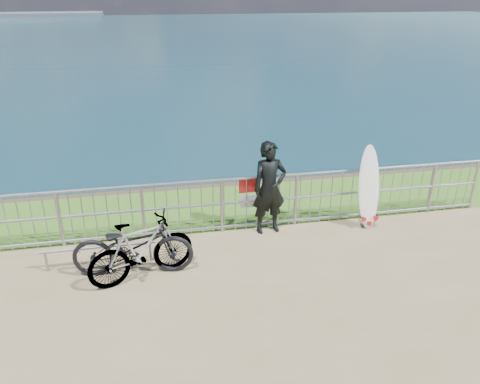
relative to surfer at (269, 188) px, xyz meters
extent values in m
plane|color=#34661C|center=(-0.41, 1.25, -0.91)|extent=(120.00, 120.00, 0.00)
cube|color=brown|center=(-0.41, 2.45, -3.42)|extent=(120.00, 0.30, 5.00)
plane|color=#193E4D|center=(-0.41, 88.55, -5.92)|extent=(260.00, 260.00, 0.00)
cylinder|color=gray|center=(-0.41, 0.15, 0.18)|extent=(10.00, 0.06, 0.06)
cylinder|color=gray|center=(-0.41, 0.15, -0.32)|extent=(10.00, 0.05, 0.05)
cylinder|color=gray|center=(-0.41, 0.15, -0.82)|extent=(10.00, 0.05, 0.05)
cylinder|color=gray|center=(-3.91, 0.15, -0.37)|extent=(0.06, 0.06, 1.10)
cylinder|color=gray|center=(-2.41, 0.15, -0.37)|extent=(0.06, 0.06, 1.10)
cylinder|color=gray|center=(-0.91, 0.15, -0.37)|extent=(0.06, 0.06, 1.10)
cylinder|color=gray|center=(0.59, 0.15, -0.37)|extent=(0.06, 0.06, 1.10)
cylinder|color=gray|center=(2.09, 0.15, -0.37)|extent=(0.06, 0.06, 1.10)
cylinder|color=gray|center=(3.59, 0.15, -0.37)|extent=(0.06, 0.06, 1.10)
cylinder|color=gray|center=(4.59, 0.15, -0.37)|extent=(0.06, 0.06, 1.10)
cube|color=red|center=(-0.35, 0.21, 0.00)|extent=(0.42, 0.02, 0.30)
cube|color=white|center=(-0.35, 0.20, 0.00)|extent=(0.38, 0.01, 0.08)
cube|color=white|center=(-0.35, 0.21, -0.34)|extent=(0.36, 0.02, 0.26)
imported|color=black|center=(0.00, 0.00, 0.00)|extent=(0.72, 0.52, 1.84)
ellipsoid|color=white|center=(1.99, -0.14, -0.08)|extent=(0.44, 0.39, 1.68)
cone|color=red|center=(1.86, -0.26, -0.68)|extent=(0.10, 0.18, 0.10)
cone|color=red|center=(2.12, -0.26, -0.68)|extent=(0.10, 0.18, 0.10)
cone|color=red|center=(1.99, -0.26, -0.79)|extent=(0.10, 0.18, 0.10)
imported|color=black|center=(-2.59, -1.02, -0.40)|extent=(2.05, 0.88, 1.05)
imported|color=black|center=(-2.45, -1.20, -0.38)|extent=(1.86, 1.09, 1.08)
cylinder|color=gray|center=(-3.19, -0.69, -0.54)|extent=(1.94, 0.05, 0.05)
cylinder|color=gray|center=(-4.06, -0.69, -0.73)|extent=(0.04, 0.04, 0.38)
cylinder|color=gray|center=(-2.32, -0.69, -0.73)|extent=(0.04, 0.04, 0.38)
camera|label=1|loc=(-2.14, -7.96, 3.55)|focal=35.00mm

